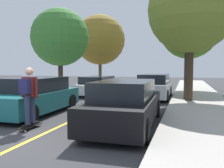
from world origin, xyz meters
name	(u,v)px	position (x,y,z in m)	size (l,w,h in m)	color
ground	(25,143)	(0.00, 0.00, 0.00)	(80.00, 80.00, 0.00)	#353538
sidewalk_right	(222,162)	(4.44, 0.00, 0.07)	(2.86, 56.00, 0.14)	#ADA89E
center_line	(89,113)	(0.00, 4.00, 0.00)	(0.12, 39.20, 0.01)	gold
parked_car_left_nearest	(35,96)	(-1.96, 3.23, 0.70)	(2.02, 4.46, 1.45)	#196066
parked_car_left_near	(97,85)	(-1.96, 10.11, 0.63)	(2.03, 4.45, 1.25)	white
parked_car_right_nearest	(126,104)	(1.96, 2.34, 0.70)	(2.00, 4.70, 1.44)	black
parked_car_right_near	(154,86)	(1.96, 9.35, 0.72)	(1.85, 4.17, 1.44)	#B7B7BC
street_tree_left_nearest	(60,37)	(-3.92, 8.67, 3.74)	(3.65, 3.65, 5.44)	#3D2D1E
street_tree_left_near	(100,40)	(-3.92, 15.99, 4.39)	(4.61, 4.61, 6.57)	brown
street_tree_right_nearest	(191,10)	(3.92, 7.97, 4.73)	(4.33, 4.33, 6.77)	#3D2D1E
street_tree_right_near	(189,30)	(3.92, 14.25, 4.64)	(4.32, 4.32, 6.68)	#3D2D1E
streetlamp	(186,48)	(3.71, 8.45, 2.90)	(0.36, 0.24, 4.74)	#38383D
skateboard	(30,126)	(-0.69, 1.17, 0.09)	(0.27, 0.85, 0.10)	black
skateboarder	(29,93)	(-0.69, 1.13, 1.10)	(0.58, 0.70, 1.74)	black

